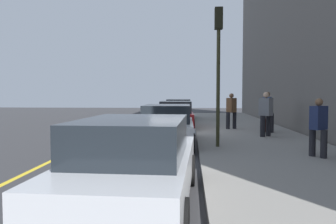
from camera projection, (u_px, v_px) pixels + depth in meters
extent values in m
plane|color=#333335|center=(176.00, 132.00, 16.71)|extent=(56.00, 56.00, 0.00)
cube|color=gray|center=(243.00, 131.00, 16.48)|extent=(28.00, 4.60, 0.15)
cube|color=gold|center=(112.00, 132.00, 16.92)|extent=(28.00, 0.14, 0.01)
cube|color=white|center=(190.00, 126.00, 18.46)|extent=(5.46, 0.56, 0.22)
cylinder|color=black|center=(111.00, 168.00, 7.18)|extent=(0.65, 0.24, 0.64)
cylinder|color=black|center=(190.00, 170.00, 7.01)|extent=(0.65, 0.24, 0.64)
cylinder|color=black|center=(49.00, 218.00, 4.31)|extent=(0.65, 0.24, 0.64)
cylinder|color=black|center=(180.00, 223.00, 4.13)|extent=(0.65, 0.24, 0.64)
cube|color=#B7BABF|center=(136.00, 172.00, 5.64)|extent=(4.73, 1.97, 0.64)
cube|color=black|center=(133.00, 137.00, 5.38)|extent=(2.48, 1.69, 0.60)
cylinder|color=black|center=(148.00, 133.00, 13.54)|extent=(0.64, 0.23, 0.64)
cylinder|color=black|center=(190.00, 133.00, 13.44)|extent=(0.64, 0.23, 0.64)
cylinder|color=black|center=(139.00, 143.00, 10.92)|extent=(0.64, 0.23, 0.64)
cylinder|color=black|center=(191.00, 143.00, 10.83)|extent=(0.64, 0.23, 0.64)
cube|color=white|center=(167.00, 130.00, 12.17)|extent=(4.26, 1.85, 0.64)
cube|color=black|center=(167.00, 113.00, 11.92)|extent=(2.22, 1.63, 0.60)
cylinder|color=black|center=(161.00, 121.00, 19.35)|extent=(0.65, 0.24, 0.64)
cylinder|color=black|center=(191.00, 121.00, 19.29)|extent=(0.65, 0.24, 0.64)
cylinder|color=black|center=(158.00, 126.00, 16.68)|extent=(0.65, 0.24, 0.64)
cylinder|color=black|center=(192.00, 126.00, 16.62)|extent=(0.65, 0.24, 0.64)
cube|color=maroon|center=(176.00, 118.00, 17.97)|extent=(4.37, 1.94, 0.64)
cube|color=black|center=(176.00, 107.00, 17.72)|extent=(2.29, 1.67, 0.60)
cylinder|color=black|center=(168.00, 115.00, 24.98)|extent=(0.64, 0.22, 0.64)
cylinder|color=black|center=(191.00, 115.00, 24.86)|extent=(0.64, 0.22, 0.64)
cylinder|color=black|center=(165.00, 118.00, 22.33)|extent=(0.64, 0.22, 0.64)
cylinder|color=black|center=(191.00, 118.00, 22.21)|extent=(0.64, 0.22, 0.64)
cube|color=#1E512D|center=(179.00, 112.00, 23.58)|extent=(4.30, 1.82, 0.64)
cube|color=black|center=(179.00, 104.00, 23.33)|extent=(2.24, 1.61, 0.60)
cylinder|color=black|center=(312.00, 142.00, 9.50)|extent=(0.18, 0.18, 0.77)
cylinder|color=black|center=(324.00, 144.00, 9.19)|extent=(0.18, 0.18, 0.77)
cube|color=#1E284C|center=(319.00, 118.00, 9.30)|extent=(0.48, 0.52, 0.65)
sphere|color=brown|center=(319.00, 102.00, 9.28)|extent=(0.21, 0.21, 0.21)
cylinder|color=black|center=(234.00, 120.00, 16.94)|extent=(0.19, 0.19, 0.83)
cylinder|color=black|center=(228.00, 121.00, 16.79)|extent=(0.19, 0.19, 0.83)
cube|color=brown|center=(231.00, 105.00, 16.82)|extent=(0.56, 0.49, 0.71)
sphere|color=brown|center=(231.00, 96.00, 16.80)|extent=(0.23, 0.23, 0.23)
cylinder|color=black|center=(263.00, 126.00, 13.70)|extent=(0.20, 0.20, 0.86)
cylinder|color=black|center=(268.00, 126.00, 13.95)|extent=(0.20, 0.20, 0.86)
cube|color=slate|center=(266.00, 107.00, 13.78)|extent=(0.57, 0.56, 0.73)
sphere|color=#D8AD8C|center=(266.00, 95.00, 13.75)|extent=(0.24, 0.24, 0.24)
cylinder|color=black|center=(262.00, 123.00, 15.38)|extent=(0.20, 0.20, 0.87)
cylinder|color=black|center=(271.00, 123.00, 15.19)|extent=(0.20, 0.20, 0.87)
cube|color=#335193|center=(267.00, 105.00, 15.24)|extent=(0.58, 0.49, 0.74)
sphere|color=brown|center=(267.00, 94.00, 15.21)|extent=(0.24, 0.24, 0.24)
cylinder|color=#2D2D19|center=(218.00, 88.00, 11.12)|extent=(0.12, 0.12, 3.86)
cube|color=black|center=(219.00, 18.00, 11.00)|extent=(0.26, 0.26, 0.70)
sphere|color=red|center=(218.00, 13.00, 11.13)|extent=(0.14, 0.14, 0.14)
sphere|color=orange|center=(218.00, 20.00, 11.15)|extent=(0.14, 0.14, 0.14)
sphere|color=green|center=(218.00, 26.00, 11.16)|extent=(0.14, 0.14, 0.14)
cube|color=#471E19|center=(265.00, 125.00, 15.66)|extent=(0.34, 0.22, 0.60)
cylinder|color=#4C4C4C|center=(265.00, 115.00, 15.63)|extent=(0.03, 0.03, 0.36)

